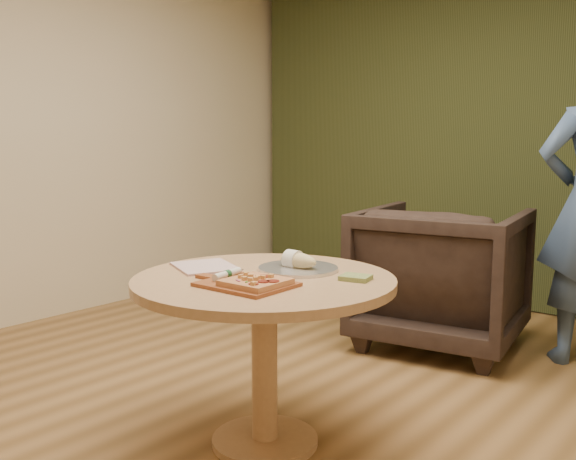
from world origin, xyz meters
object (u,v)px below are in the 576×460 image
(flatbread_pizza, at_px, (256,282))
(armchair, at_px, (442,269))
(pizza_paddle, at_px, (245,284))
(serving_tray, at_px, (298,269))
(pedestal_table, at_px, (264,309))
(bread_roll, at_px, (297,260))
(cutlery_roll, at_px, (227,274))

(flatbread_pizza, height_order, armchair, armchair)
(pizza_paddle, distance_m, serving_tray, 0.37)
(flatbread_pizza, distance_m, serving_tray, 0.39)
(pedestal_table, distance_m, serving_tray, 0.25)
(pedestal_table, distance_m, armchair, 1.76)
(serving_tray, xyz_separation_m, bread_roll, (-0.01, 0.00, 0.04))
(pizza_paddle, bearing_deg, cutlery_roll, 171.00)
(pedestal_table, relative_size, armchair, 1.12)
(bread_roll, relative_size, armchair, 0.19)
(flatbread_pizza, xyz_separation_m, serving_tray, (-0.09, 0.38, -0.02))
(armchair, bearing_deg, serving_tray, 82.54)
(pizza_paddle, height_order, bread_roll, bread_roll)
(pizza_paddle, height_order, serving_tray, serving_tray)
(serving_tray, distance_m, bread_roll, 0.04)
(pedestal_table, height_order, pizza_paddle, pizza_paddle)
(serving_tray, height_order, armchair, armchair)
(cutlery_roll, bearing_deg, pizza_paddle, -17.60)
(flatbread_pizza, xyz_separation_m, armchair, (-0.15, 1.93, -0.28))
(flatbread_pizza, distance_m, cutlery_roll, 0.18)
(cutlery_roll, bearing_deg, flatbread_pizza, -16.69)
(bread_roll, bearing_deg, cutlery_roll, -102.66)
(pedestal_table, bearing_deg, pizza_paddle, -74.10)
(pizza_paddle, bearing_deg, bread_roll, 94.11)
(pedestal_table, height_order, bread_roll, bread_roll)
(pizza_paddle, relative_size, bread_roll, 2.32)
(armchair, bearing_deg, flatbread_pizza, 84.81)
(pizza_paddle, distance_m, bread_roll, 0.38)
(serving_tray, relative_size, armchair, 0.36)
(cutlery_roll, bearing_deg, bread_roll, 67.74)
(pedestal_table, xyz_separation_m, flatbread_pizza, (0.12, -0.18, 0.17))
(pizza_paddle, relative_size, armchair, 0.45)
(armchair, bearing_deg, cutlery_roll, 79.47)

